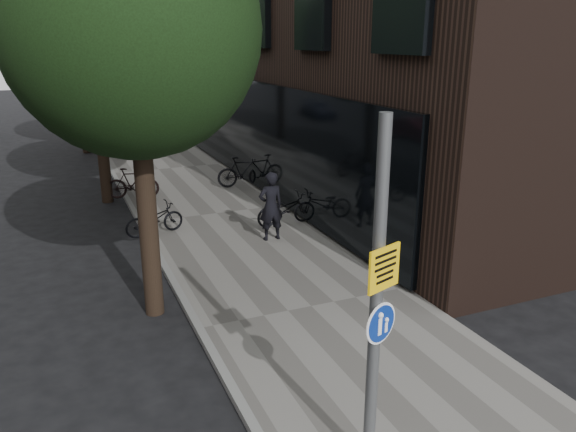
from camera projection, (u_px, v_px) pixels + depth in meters
ground at (394, 414)px, 8.07m from camera, size 120.00×120.00×0.00m
sidewalk at (217, 215)px, 16.91m from camera, size 4.50×60.00×0.12m
curb_edge at (141, 224)px, 16.07m from camera, size 0.15×60.00×0.13m
street_tree_near at (136, 41)px, 9.65m from camera, size 4.40×4.40×7.50m
street_tree_mid at (93, 39)px, 17.10m from camera, size 5.00×5.00×7.80m
street_tree_far at (76, 39)px, 24.99m from camera, size 5.00×5.00×7.80m
signpost at (376, 304)px, 6.31m from camera, size 0.48×0.19×4.33m
pedestrian at (271, 206)px, 14.44m from camera, size 0.67×0.45×1.81m
parked_bike_facade_near at (285, 209)px, 15.75m from camera, size 1.77×0.74×0.91m
parked_bike_facade_far at (243, 172)px, 19.74m from camera, size 1.86×0.80×1.08m
parked_bike_curb_near at (154, 219)px, 14.98m from camera, size 1.70×0.92×0.85m
parked_bike_curb_far at (133, 183)px, 18.34m from camera, size 1.75×0.88×1.01m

